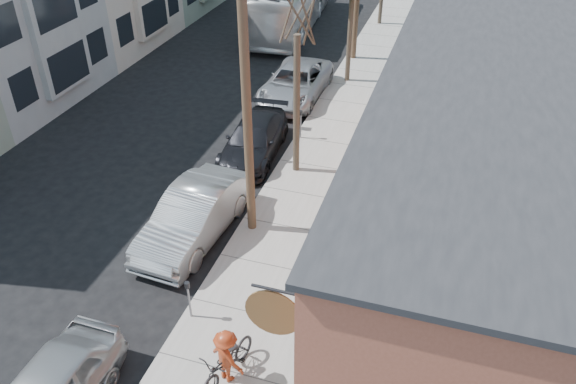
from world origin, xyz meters
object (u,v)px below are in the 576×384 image
(utility_pole_near, at_px, (243,78))
(car_3, at_px, (295,83))
(parking_meter_near, at_px, (188,294))
(patio_chair_b, at_px, (316,370))
(patron_grey, at_px, (348,275))
(tree_bare, at_px, (297,107))
(car_1, at_px, (194,216))
(parking_meter_far, at_px, (301,120))
(bus, at_px, (292,0))
(cyclist, at_px, (227,356))
(car_2, at_px, (254,139))

(utility_pole_near, distance_m, car_3, 11.53)
(parking_meter_near, relative_size, patio_chair_b, 1.41)
(parking_meter_near, xyz_separation_m, patron_grey, (3.91, 1.93, 0.06))
(tree_bare, xyz_separation_m, car_1, (-2.00, -4.76, -1.95))
(tree_bare, relative_size, patio_chair_b, 6.01)
(parking_meter_far, xyz_separation_m, bus, (-4.79, 14.34, 0.69))
(bus, bearing_deg, car_3, -75.94)
(car_3, bearing_deg, tree_bare, -72.32)
(utility_pole_near, distance_m, tree_bare, 4.71)
(parking_meter_near, xyz_separation_m, patio_chair_b, (3.82, -1.05, -0.39))
(patron_grey, distance_m, cyclist, 4.11)
(patio_chair_b, xyz_separation_m, patron_grey, (0.09, 2.97, 0.45))
(patio_chair_b, xyz_separation_m, cyclist, (-2.07, -0.52, 0.33))
(cyclist, bearing_deg, parking_meter_near, -17.95)
(parking_meter_near, height_order, car_2, car_2)
(patron_grey, height_order, car_2, patron_grey)
(utility_pole_near, relative_size, car_1, 1.94)
(parking_meter_near, height_order, car_1, car_1)
(bus, bearing_deg, patron_grey, -73.24)
(parking_meter_near, relative_size, cyclist, 0.80)
(patron_grey, bearing_deg, bus, -162.15)
(car_2, bearing_deg, patio_chair_b, -65.94)
(utility_pole_near, relative_size, car_2, 2.03)
(parking_meter_far, distance_m, car_1, 7.39)
(tree_bare, bearing_deg, car_3, 107.01)
(parking_meter_near, height_order, patio_chair_b, parking_meter_near)
(car_2, bearing_deg, patron_grey, -56.34)
(utility_pole_near, relative_size, bus, 0.83)
(patio_chair_b, height_order, bus, bus)
(utility_pole_near, xyz_separation_m, car_1, (-1.59, -0.86, -4.56))
(tree_bare, xyz_separation_m, cyclist, (1.20, -9.69, -1.87))
(car_1, bearing_deg, bus, 102.91)
(car_2, bearing_deg, bus, 97.94)
(patron_grey, bearing_deg, tree_bare, -154.42)
(cyclist, height_order, bus, bus)
(car_3, height_order, bus, bus)
(car_1, xyz_separation_m, car_3, (0.00, 11.29, -0.07))
(parking_meter_far, relative_size, tree_bare, 0.23)
(parking_meter_far, relative_size, utility_pole_near, 0.12)
(utility_pole_near, relative_size, tree_bare, 1.89)
(tree_bare, distance_m, car_1, 5.51)
(cyclist, xyz_separation_m, car_3, (-3.20, 16.23, -0.14))
(parking_meter_near, xyz_separation_m, car_1, (-1.45, 3.38, -0.13))
(parking_meter_far, distance_m, utility_pole_near, 7.77)
(car_1, xyz_separation_m, bus, (-3.34, 21.58, 0.82))
(patio_chair_b, distance_m, car_3, 16.58)
(parking_meter_near, distance_m, utility_pole_near, 6.13)
(patio_chair_b, height_order, cyclist, cyclist)
(car_1, bearing_deg, parking_meter_far, 82.79)
(tree_bare, distance_m, patron_grey, 7.27)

